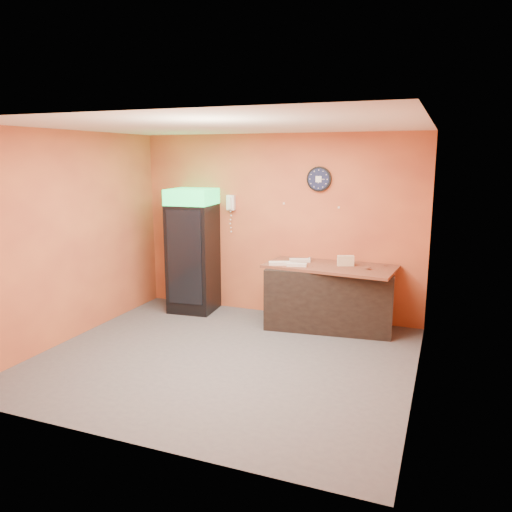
% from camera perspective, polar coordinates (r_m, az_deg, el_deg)
% --- Properties ---
extents(floor, '(4.50, 4.50, 0.00)m').
position_cam_1_polar(floor, '(6.32, -3.61, -11.57)').
color(floor, '#47474C').
rests_on(floor, ground).
extents(back_wall, '(4.50, 0.02, 2.80)m').
position_cam_1_polar(back_wall, '(7.76, 2.48, 3.48)').
color(back_wall, '#D7703C').
rests_on(back_wall, floor).
extents(left_wall, '(0.02, 4.00, 2.80)m').
position_cam_1_polar(left_wall, '(7.16, -20.34, 2.12)').
color(left_wall, '#D7703C').
rests_on(left_wall, floor).
extents(right_wall, '(0.02, 4.00, 2.80)m').
position_cam_1_polar(right_wall, '(5.39, 18.48, -0.60)').
color(right_wall, '#D7703C').
rests_on(right_wall, floor).
extents(ceiling, '(4.50, 4.00, 0.02)m').
position_cam_1_polar(ceiling, '(5.84, -3.96, 14.66)').
color(ceiling, white).
rests_on(ceiling, back_wall).
extents(beverage_cooler, '(0.74, 0.75, 1.96)m').
position_cam_1_polar(beverage_cooler, '(7.99, -7.34, 0.42)').
color(beverage_cooler, black).
rests_on(beverage_cooler, floor).
extents(prep_counter, '(1.86, 0.99, 0.89)m').
position_cam_1_polar(prep_counter, '(7.33, 8.39, -4.74)').
color(prep_counter, black).
rests_on(prep_counter, floor).
extents(wall_clock, '(0.37, 0.06, 0.37)m').
position_cam_1_polar(wall_clock, '(7.48, 7.21, 8.72)').
color(wall_clock, black).
rests_on(wall_clock, back_wall).
extents(wall_phone, '(0.13, 0.11, 0.24)m').
position_cam_1_polar(wall_phone, '(7.95, -2.91, 6.11)').
color(wall_phone, white).
rests_on(wall_phone, back_wall).
extents(butcher_paper, '(1.89, 1.04, 0.04)m').
position_cam_1_polar(butcher_paper, '(7.22, 8.49, -1.19)').
color(butcher_paper, brown).
rests_on(butcher_paper, prep_counter).
extents(sub_roll_stack, '(0.25, 0.16, 0.15)m').
position_cam_1_polar(sub_roll_stack, '(7.19, 10.21, -0.54)').
color(sub_roll_stack, beige).
rests_on(sub_roll_stack, butcher_paper).
extents(wrapped_sandwich_left, '(0.33, 0.23, 0.04)m').
position_cam_1_polar(wrapped_sandwich_left, '(7.17, 2.72, -0.83)').
color(wrapped_sandwich_left, silver).
rests_on(wrapped_sandwich_left, butcher_paper).
extents(wrapped_sandwich_mid, '(0.29, 0.16, 0.04)m').
position_cam_1_polar(wrapped_sandwich_mid, '(7.09, 4.68, -1.01)').
color(wrapped_sandwich_mid, silver).
rests_on(wrapped_sandwich_mid, butcher_paper).
extents(wrapped_sandwich_right, '(0.32, 0.22, 0.04)m').
position_cam_1_polar(wrapped_sandwich_right, '(7.39, 5.02, -0.49)').
color(wrapped_sandwich_right, silver).
rests_on(wrapped_sandwich_right, butcher_paper).
extents(kitchen_tool, '(0.06, 0.06, 0.06)m').
position_cam_1_polar(kitchen_tool, '(7.47, 6.20, -0.33)').
color(kitchen_tool, silver).
rests_on(kitchen_tool, butcher_paper).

